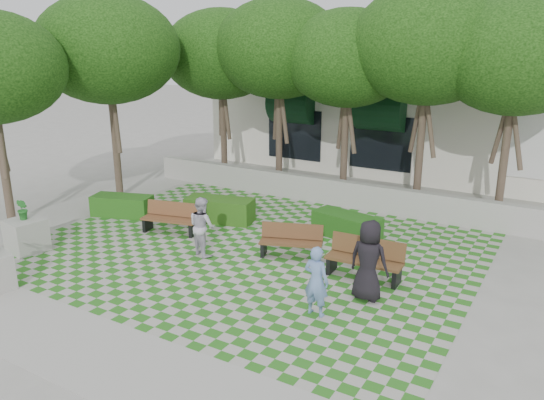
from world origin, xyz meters
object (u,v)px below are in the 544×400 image
Objects in this scene: bench_mid at (291,242)px; bench_east at (365,260)px; bench_west at (171,218)px; hedge_midright at (347,226)px; person_white at (202,226)px; hedge_midleft at (220,210)px; hedge_west at (122,206)px; planter_back at (26,234)px; person_blue at (316,281)px; person_dark at (369,261)px.

bench_east is at bearing -26.62° from bench_mid.
bench_west is 0.90× the size of hedge_midright.
bench_mid is 2.22m from hedge_midright.
hedge_midright is at bearing -111.13° from person_white.
bench_mid is 0.86× the size of hedge_midright.
bench_west reaches higher than hedge_midleft.
bench_mid reaches higher than hedge_west.
planter_back reaches higher than bench_west.
person_blue is 0.84× the size of person_dark.
person_blue reaches higher than hedge_west.
bench_east is 2.30m from person_blue.
hedge_midright is 4.30m from person_white.
hedge_west is at bearing -5.72° from person_dark.
hedge_west is 8.91m from person_blue.
hedge_midright is at bearing 119.82° from bench_east.
hedge_midright is 1.10× the size of person_dark.
person_blue is (6.00, -2.32, 0.33)m from bench_west.
bench_west is 5.27m from hedge_midright.
bench_west is at bearing -154.00° from hedge_midright.
hedge_midright is (-1.47, 2.36, -0.12)m from bench_east.
bench_east is 2.78m from hedge_midright.
person_blue is at bearing -97.40° from bench_east.
hedge_west is (-3.10, -1.21, -0.03)m from hedge_midleft.
person_blue is (1.27, -4.63, 0.42)m from hedge_midright.
planter_back is (-7.16, -5.48, 0.15)m from hedge_midright.
bench_east is 1.21m from person_dark.
person_white reaches higher than hedge_midleft.
bench_east is at bearing -148.52° from person_white.
person_dark is (6.67, -1.08, 0.49)m from bench_west.
hedge_midleft reaches higher than hedge_west.
bench_west reaches higher than hedge_midright.
hedge_midright is 3.94m from person_dark.
bench_west is at bearing -9.27° from hedge_west.
hedge_midright is 1.31× the size of person_blue.
person_blue is at bearing 5.75° from planter_back.
planter_back is at bearing -89.24° from hedge_west.
bench_mid is at bearing -108.67° from hedge_midright.
hedge_midright is 9.01m from planter_back.
person_dark is (2.65, -1.28, 0.50)m from bench_mid.
person_dark is at bearing -23.97° from hedge_midleft.
person_white reaches higher than bench_east.
person_dark is 4.78m from person_white.
bench_west is 2.50m from hedge_west.
planter_back is (-3.05, -4.78, 0.12)m from hedge_midleft.
bench_west is 1.13× the size of person_white.
bench_west is 1.73m from hedge_midleft.
planter_back is (0.05, -3.57, 0.16)m from hedge_west.
planter_back reaches higher than bench_mid.
hedge_west is at bearing 90.76° from planter_back.
hedge_midleft is 5.67m from planter_back.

